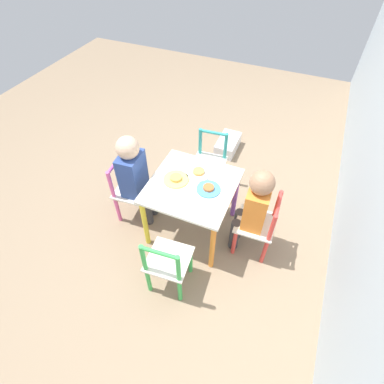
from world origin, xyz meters
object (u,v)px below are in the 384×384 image
Objects in this scene: kids_table at (192,192)px; chair_teal at (209,164)px; chair_red at (259,225)px; plate_left at (199,173)px; plate_front at (176,179)px; chair_pink at (131,191)px; chair_green at (168,264)px; storage_bin at (228,145)px; child_back at (254,206)px; plate_back at (209,189)px; child_front at (135,174)px.

chair_teal is (-0.48, -0.05, -0.15)m from kids_table.
chair_red is 2.97× the size of plate_left.
plate_left is (-0.12, 0.12, -0.00)m from plate_front.
chair_pink is 1.00× the size of chair_green.
chair_teal is at bearing -89.57° from chair_green.
chair_teal is at bearing 0.23° from storage_bin.
child_back is 1.17m from storage_bin.
plate_left is at bearing -105.64° from child_back.
chair_teal is 0.54m from plate_front.
kids_table is 0.51m from chair_green.
kids_table is 1.09× the size of chair_teal.
child_back reaches higher than chair_green.
plate_back and plate_front have the same top height.
plate_back is (-0.48, 0.08, 0.23)m from chair_green.
chair_red and chair_green have the same top height.
child_back is 0.54m from plate_front.
plate_back is at bearing 45.00° from plate_left.
chair_teal is (-0.52, 0.44, 0.00)m from chair_pink.
chair_red is 0.19m from child_back.
plate_front is 1.11m from storage_bin.
chair_teal is at bearing -172.54° from plate_left.
child_back is at bearing 93.51° from plate_back.
plate_front is (-0.00, -0.12, 0.08)m from kids_table.
chair_red is at bearing -46.56° from chair_teal.
kids_table is 0.51m from chair_teal.
chair_teal is (-0.46, -0.53, 0.00)m from chair_red.
chair_red is (-0.02, 0.48, -0.15)m from kids_table.
chair_red is 0.68× the size of child_front.
chair_green is 3.02× the size of plate_front.
plate_front is at bearing -90.55° from child_back.
child_back reaches higher than chair_teal.
chair_pink is 0.44m from plate_front.
storage_bin is (-0.54, -0.00, -0.19)m from chair_teal.
chair_red reaches higher than plate_back.
storage_bin is at bearing -170.72° from plate_back.
chair_red is 0.44m from plate_back.
child_front is at bearing -83.73° from plate_front.
chair_pink is 0.56m from plate_left.
child_back is 0.31m from plate_back.
chair_green is 0.54m from plate_back.
chair_teal is 1.58× the size of storage_bin.
child_front is at bearing -70.38° from plate_left.
child_back is at bearing -90.00° from chair_red.
chair_teal is at bearing -40.56° from child_front.
plate_front is (-0.03, 0.31, 0.04)m from child_front.
child_front is 0.54m from plate_back.
plate_left is at bearing -76.70° from chair_pink.
chair_teal and chair_green have the same top height.
chair_green is at bearing 3.87° from plate_left.
chair_red is 3.27× the size of plate_back.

